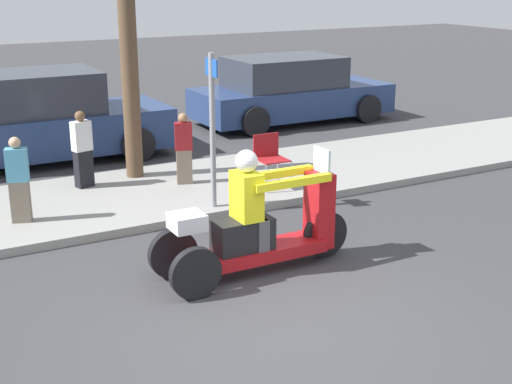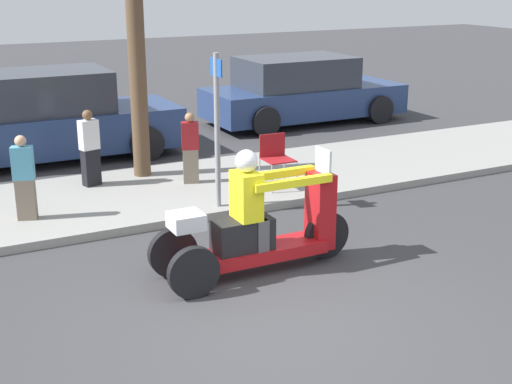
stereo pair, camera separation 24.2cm
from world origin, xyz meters
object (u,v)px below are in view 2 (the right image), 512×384
(spectator_mid_group, at_px, (190,149))
(street_sign, at_px, (217,125))
(parked_car_lot_left, at_px, (301,92))
(tree_trunk, at_px, (138,89))
(folding_chair_set_back, at_px, (276,155))
(motorcycle_trike, at_px, (257,229))
(parked_car_lot_right, at_px, (47,119))
(spectator_far_back, at_px, (90,149))
(spectator_end_of_line, at_px, (24,179))

(spectator_mid_group, bearing_deg, street_sign, -94.13)
(parked_car_lot_left, xyz_separation_m, tree_trunk, (-4.80, -2.98, 0.85))
(folding_chair_set_back, height_order, parked_car_lot_left, parked_car_lot_left)
(spectator_mid_group, relative_size, folding_chair_set_back, 1.39)
(motorcycle_trike, xyz_separation_m, parked_car_lot_right, (-1.10, 6.35, 0.24))
(parked_car_lot_right, height_order, tree_trunk, tree_trunk)
(spectator_far_back, height_order, spectator_end_of_line, spectator_far_back)
(parked_car_lot_right, bearing_deg, spectator_mid_group, -61.30)
(folding_chair_set_back, height_order, tree_trunk, tree_trunk)
(folding_chair_set_back, bearing_deg, motorcycle_trike, -122.55)
(folding_chair_set_back, distance_m, tree_trunk, 2.48)
(parked_car_lot_right, bearing_deg, spectator_far_back, -85.90)
(motorcycle_trike, height_order, spectator_end_of_line, motorcycle_trike)
(motorcycle_trike, bearing_deg, tree_trunk, 90.28)
(spectator_far_back, height_order, parked_car_lot_left, parked_car_lot_left)
(folding_chair_set_back, relative_size, parked_car_lot_right, 0.18)
(spectator_end_of_line, distance_m, parked_car_lot_right, 3.73)
(spectator_end_of_line, xyz_separation_m, parked_car_lot_left, (6.91, 4.37, 0.02))
(motorcycle_trike, distance_m, folding_chair_set_back, 3.08)
(motorcycle_trike, distance_m, parked_car_lot_left, 8.59)
(spectator_far_back, xyz_separation_m, spectator_mid_group, (1.46, -0.58, -0.03))
(spectator_mid_group, xyz_separation_m, street_sign, (-0.09, -1.28, 0.65))
(spectator_far_back, distance_m, parked_car_lot_left, 6.53)
(spectator_end_of_line, relative_size, tree_trunk, 0.41)
(parked_car_lot_right, distance_m, tree_trunk, 2.57)
(spectator_mid_group, relative_size, tree_trunk, 0.39)
(street_sign, bearing_deg, spectator_far_back, 126.30)
(motorcycle_trike, xyz_separation_m, spectator_end_of_line, (-2.12, 2.77, 0.16))
(parked_car_lot_right, xyz_separation_m, street_sign, (1.54, -4.26, 0.55))
(spectator_far_back, distance_m, folding_chair_set_back, 2.92)
(parked_car_lot_right, bearing_deg, spectator_end_of_line, -106.00)
(spectator_end_of_line, height_order, folding_chair_set_back, spectator_end_of_line)
(spectator_mid_group, bearing_deg, parked_car_lot_left, 41.55)
(street_sign, bearing_deg, spectator_mid_group, 85.87)
(folding_chair_set_back, xyz_separation_m, street_sign, (-1.21, -0.50, 0.69))
(spectator_end_of_line, xyz_separation_m, tree_trunk, (2.10, 1.39, 0.87))
(spectator_far_back, bearing_deg, tree_trunk, 12.88)
(folding_chair_set_back, bearing_deg, parked_car_lot_right, 126.23)
(motorcycle_trike, bearing_deg, folding_chair_set_back, 57.45)
(spectator_mid_group, distance_m, tree_trunk, 1.31)
(folding_chair_set_back, bearing_deg, parked_car_lot_left, 55.44)
(motorcycle_trike, relative_size, street_sign, 1.12)
(spectator_far_back, bearing_deg, parked_car_lot_right, 94.10)
(parked_car_lot_left, relative_size, tree_trunk, 1.58)
(motorcycle_trike, relative_size, spectator_mid_group, 2.17)
(spectator_mid_group, xyz_separation_m, spectator_end_of_line, (-2.66, -0.60, 0.02))
(folding_chair_set_back, distance_m, parked_car_lot_left, 5.51)
(spectator_end_of_line, height_order, street_sign, street_sign)
(folding_chair_set_back, xyz_separation_m, parked_car_lot_left, (3.13, 4.54, 0.09))
(folding_chair_set_back, relative_size, parked_car_lot_left, 0.18)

